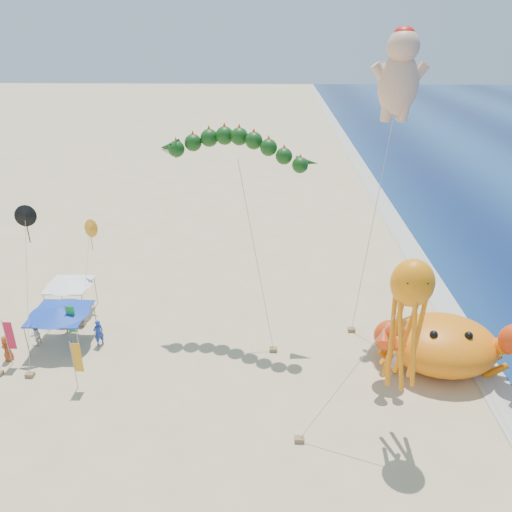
{
  "coord_description": "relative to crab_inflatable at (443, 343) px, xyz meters",
  "views": [
    {
      "loc": [
        -1.13,
        -25.04,
        19.09
      ],
      "look_at": [
        -2.0,
        2.0,
        6.5
      ],
      "focal_mm": 35.0,
      "sensor_mm": 36.0,
      "label": 1
    }
  ],
  "objects": [
    {
      "name": "ground",
      "position": [
        -9.31,
        -0.2,
        -1.71
      ],
      "size": [
        320.0,
        320.0,
        0.0
      ],
      "primitive_type": "plane",
      "color": "#D1B784",
      "rests_on": "ground"
    },
    {
      "name": "beachgoers",
      "position": [
        -23.01,
        -0.54,
        -0.85
      ],
      "size": [
        24.53,
        9.05,
        1.83
      ],
      "color": "silver",
      "rests_on": "ground"
    },
    {
      "name": "foam_strip",
      "position": [
        2.69,
        -0.2,
        -1.7
      ],
      "size": [
        320.0,
        320.0,
        0.0
      ],
      "primitive_type": "plane",
      "color": "silver",
      "rests_on": "ground"
    },
    {
      "name": "dragon_kite",
      "position": [
        -12.69,
        5.08,
        10.27
      ],
      "size": [
        9.72,
        5.65,
        13.05
      ],
      "color": "#103A10",
      "rests_on": "ground"
    },
    {
      "name": "cherub_kite",
      "position": [
        -2.87,
        6.65,
        14.75
      ],
      "size": [
        3.44,
        4.17,
        19.03
      ],
      "color": "#E2AA8A",
      "rests_on": "ground"
    },
    {
      "name": "canopy_white",
      "position": [
        -24.77,
        5.64,
        0.73
      ],
      "size": [
        3.2,
        3.2,
        2.71
      ],
      "color": "gray",
      "rests_on": "ground"
    },
    {
      "name": "octopus_kite",
      "position": [
        -4.05,
        -5.23,
        5.17
      ],
      "size": [
        6.06,
        2.17,
        9.68
      ],
      "color": "orange",
      "rests_on": "ground"
    },
    {
      "name": "feather_flags",
      "position": [
        -25.22,
        -0.14,
        0.3
      ],
      "size": [
        9.73,
        4.01,
        3.2
      ],
      "color": "gray",
      "rests_on": "ground"
    },
    {
      "name": "crab_inflatable",
      "position": [
        0.0,
        0.0,
        0.0
      ],
      "size": [
        8.85,
        5.57,
        3.88
      ],
      "color": "orange",
      "rests_on": "ground"
    },
    {
      "name": "canopy_blue",
      "position": [
        -23.93,
        1.78,
        0.73
      ],
      "size": [
        3.82,
        3.82,
        2.71
      ],
      "color": "gray",
      "rests_on": "ground"
    },
    {
      "name": "small_kites",
      "position": [
        -25.62,
        1.71,
        4.53
      ],
      "size": [
        5.48,
        13.66,
        9.42
      ],
      "color": "#EA4EC5",
      "rests_on": "ground"
    }
  ]
}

